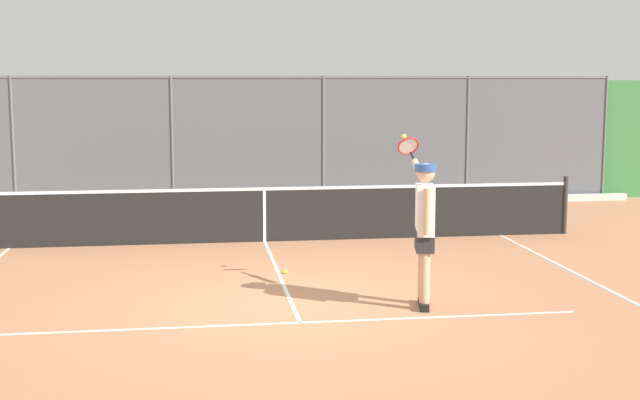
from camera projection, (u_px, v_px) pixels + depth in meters
The scene contains 6 objects.
ground_plane at pixel (292, 304), 10.95m from camera, with size 60.00×60.00×0.00m, color #B27551.
court_line_markings at pixel (304, 331), 9.73m from camera, with size 8.73×9.47×0.01m.
fence_backdrop at pixel (247, 142), 19.85m from camera, with size 19.86×1.37×2.92m.
tennis_net at pixel (264, 214), 15.11m from camera, with size 11.21×0.09×1.07m.
tennis_player at pixel (424, 222), 10.67m from camera, with size 0.32×1.48×2.10m.
tennis_ball_near_baseline at pixel (285, 271), 12.65m from camera, with size 0.07×0.07×0.07m, color #CCDB33.
Camera 1 is at (1.17, 10.61, 2.81)m, focal length 48.38 mm.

